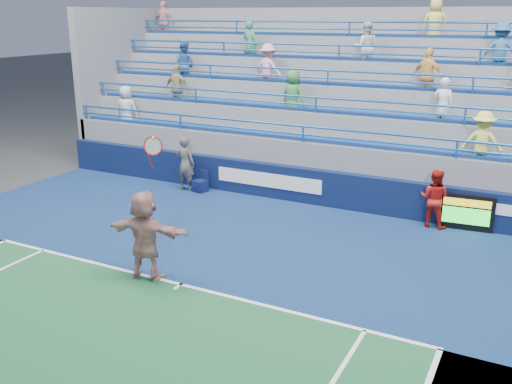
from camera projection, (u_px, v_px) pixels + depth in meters
The scene contains 8 objects.
ground at pixel (181, 285), 12.32m from camera, with size 120.00×120.00×0.00m, color #333538.
sponsor_wall at pixel (299, 185), 17.67m from camera, with size 18.00×0.32×1.10m.
bleacher_stand at pixel (341, 132), 20.58m from camera, with size 18.00×5.60×6.13m.
serve_speed_board at pixel (466, 212), 15.35m from camera, with size 1.44×0.28×0.99m.
judge_chair at pixel (200, 185), 18.75m from camera, with size 0.49×0.50×0.71m.
tennis_player at pixel (145, 235), 12.38m from camera, with size 1.95×0.88×3.25m.
line_judge at pixel (185, 163), 18.72m from camera, with size 0.67×0.44×1.83m, color #151D3A.
ball_girl at pixel (434, 198), 15.49m from camera, with size 0.79×0.62×1.63m, color #AF1814.
Camera 1 is at (6.55, -9.18, 5.61)m, focal length 40.00 mm.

